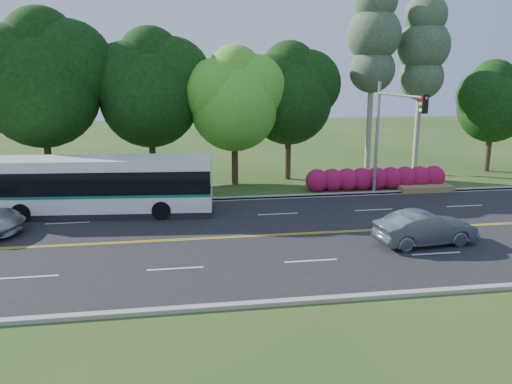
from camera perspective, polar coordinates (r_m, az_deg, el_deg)
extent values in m
plane|color=#274717|center=(24.08, 5.30, -4.79)|extent=(120.00, 120.00, 0.00)
cube|color=black|center=(24.07, 5.30, -4.77)|extent=(60.00, 14.00, 0.02)
cube|color=#9E998F|center=(30.76, 2.10, -0.52)|extent=(60.00, 0.30, 0.15)
cube|color=#9E998F|center=(17.69, 10.99, -11.73)|extent=(60.00, 0.30, 0.15)
cube|color=#274717|center=(32.54, 1.49, 0.22)|extent=(60.00, 4.00, 0.10)
cube|color=gold|center=(24.00, 5.34, -4.80)|extent=(57.00, 0.10, 0.00)
cube|color=gold|center=(24.14, 5.25, -4.68)|extent=(57.00, 0.10, 0.00)
cube|color=silver|center=(20.95, -24.60, -8.82)|extent=(2.20, 0.12, 0.00)
cube|color=silver|center=(20.12, -9.21, -8.62)|extent=(2.20, 0.12, 0.00)
cube|color=silver|center=(20.77, 6.29, -7.81)|extent=(2.20, 0.12, 0.00)
cube|color=silver|center=(22.76, 19.88, -6.62)|extent=(2.20, 0.12, 0.00)
cube|color=silver|center=(27.37, -20.76, -3.33)|extent=(2.20, 0.12, 0.00)
cube|color=silver|center=(26.74, -9.15, -2.98)|extent=(2.20, 0.12, 0.00)
cube|color=silver|center=(27.23, 2.50, -2.52)|extent=(2.20, 0.12, 0.00)
cube|color=silver|center=(28.78, 13.31, -1.99)|extent=(2.20, 0.12, 0.00)
cube|color=silver|center=(31.24, 22.72, -1.47)|extent=(2.20, 0.12, 0.00)
cube|color=silver|center=(30.49, 2.20, -0.75)|extent=(57.00, 0.12, 0.00)
cube|color=silver|center=(17.97, 10.66, -11.49)|extent=(57.00, 0.12, 0.00)
cylinder|color=#322516|center=(34.64, -22.61, 3.25)|extent=(0.44, 0.44, 3.96)
sphere|color=black|center=(34.20, -23.31, 10.68)|extent=(7.20, 7.20, 7.20)
sphere|color=black|center=(34.12, -20.71, 13.33)|extent=(5.76, 5.76, 5.76)
sphere|color=black|center=(34.37, -25.96, 12.55)|extent=(5.40, 5.40, 5.40)
sphere|color=black|center=(34.59, -23.41, 15.19)|extent=(4.68, 4.68, 4.68)
cylinder|color=#322516|center=(34.68, -11.71, 3.73)|extent=(0.44, 0.44, 3.60)
sphere|color=black|center=(34.24, -12.04, 10.52)|extent=(6.60, 6.60, 6.60)
sphere|color=black|center=(34.45, -9.60, 12.84)|extent=(5.28, 5.28, 5.28)
sphere|color=black|center=(34.10, -14.42, 12.33)|extent=(4.95, 4.95, 4.95)
sphere|color=black|center=(34.60, -12.05, 14.65)|extent=(4.29, 4.29, 4.29)
cylinder|color=#322516|center=(33.88, -2.43, 3.46)|extent=(0.44, 0.44, 3.24)
sphere|color=green|center=(33.43, -2.50, 9.63)|extent=(5.80, 5.80, 5.80)
sphere|color=green|center=(33.83, -0.33, 11.66)|extent=(4.64, 4.64, 4.64)
sphere|color=green|center=(33.07, -4.51, 11.32)|extent=(4.35, 4.35, 4.35)
sphere|color=green|center=(33.76, -2.44, 13.36)|extent=(3.77, 3.77, 3.77)
cylinder|color=#322516|center=(35.96, 3.66, 4.18)|extent=(0.44, 0.44, 3.42)
sphere|color=black|center=(35.54, 3.75, 10.25)|extent=(6.00, 6.00, 6.00)
sphere|color=black|center=(36.10, 5.82, 12.17)|extent=(4.80, 4.80, 4.80)
sphere|color=black|center=(35.06, 1.89, 11.95)|extent=(4.50, 4.50, 4.50)
sphere|color=black|center=(35.90, 3.83, 13.88)|extent=(3.90, 3.90, 3.90)
cylinder|color=#A19982|center=(37.34, 12.88, 9.15)|extent=(0.40, 0.40, 9.80)
sphere|color=#364C2F|center=(37.24, 13.12, 13.45)|extent=(3.23, 3.23, 3.23)
sphere|color=#364C2F|center=(37.33, 13.32, 17.10)|extent=(3.80, 3.80, 3.80)
sphere|color=#364C2F|center=(37.54, 13.52, 20.50)|extent=(3.04, 3.04, 3.04)
cylinder|color=#A19982|center=(39.45, 18.06, 8.54)|extent=(0.40, 0.40, 9.10)
sphere|color=#364C2F|center=(39.33, 18.35, 12.31)|extent=(3.23, 3.23, 3.23)
sphere|color=#364C2F|center=(39.37, 18.59, 15.52)|extent=(3.80, 3.80, 3.80)
sphere|color=#364C2F|center=(39.52, 18.83, 18.52)|extent=(3.04, 3.04, 3.04)
cylinder|color=#322516|center=(42.79, 24.98, 4.20)|extent=(0.44, 0.44, 3.06)
sphere|color=black|center=(42.45, 25.44, 8.66)|extent=(5.20, 5.20, 5.20)
sphere|color=black|center=(43.31, 26.66, 9.99)|extent=(4.16, 4.16, 4.16)
sphere|color=black|center=(41.66, 24.52, 9.94)|extent=(3.90, 3.90, 3.90)
sphere|color=black|center=(42.76, 25.52, 11.31)|extent=(3.38, 3.38, 3.38)
sphere|color=maroon|center=(32.29, 7.00, 1.29)|extent=(1.50, 1.50, 1.50)
sphere|color=maroon|center=(32.57, 8.69, 1.34)|extent=(1.50, 1.50, 1.50)
sphere|color=maroon|center=(32.88, 10.36, 1.39)|extent=(1.50, 1.50, 1.50)
sphere|color=maroon|center=(33.22, 11.99, 1.44)|extent=(1.50, 1.50, 1.50)
sphere|color=maroon|center=(33.58, 13.59, 1.49)|extent=(1.50, 1.50, 1.50)
sphere|color=maroon|center=(33.97, 15.15, 1.53)|extent=(1.50, 1.50, 1.50)
sphere|color=maroon|center=(34.38, 16.67, 1.57)|extent=(1.50, 1.50, 1.50)
sphere|color=maroon|center=(34.82, 18.16, 1.61)|extent=(1.50, 1.50, 1.50)
sphere|color=maroon|center=(35.28, 19.61, 1.65)|extent=(1.50, 1.50, 1.50)
cube|color=olive|center=(34.24, 18.69, 0.43)|extent=(3.50, 1.40, 0.40)
cylinder|color=gray|center=(32.12, 13.63, 5.93)|extent=(0.20, 0.20, 7.00)
cylinder|color=gray|center=(29.13, 16.19, 10.57)|extent=(0.14, 6.00, 0.14)
cube|color=black|center=(26.63, 18.67, 9.51)|extent=(0.32, 0.28, 0.95)
sphere|color=red|center=(26.54, 18.39, 10.17)|extent=(0.18, 0.18, 0.18)
sphere|color=yellow|center=(26.56, 18.34, 9.53)|extent=(0.18, 0.18, 0.18)
sphere|color=#19D833|center=(26.58, 18.30, 8.88)|extent=(0.18, 0.18, 0.18)
cube|color=white|center=(28.16, -17.24, -0.82)|extent=(12.06, 3.56, 0.98)
cube|color=black|center=(27.92, -17.40, 1.38)|extent=(12.01, 3.60, 1.23)
cube|color=white|center=(27.76, -17.53, 3.17)|extent=(12.06, 3.56, 0.55)
cube|color=#0B6A59|center=(28.06, -17.30, 0.03)|extent=(12.01, 3.61, 0.14)
cube|color=black|center=(28.33, -17.15, -2.12)|extent=(12.05, 3.46, 0.35)
cylinder|color=black|center=(28.31, -25.25, -2.17)|extent=(1.01, 0.36, 0.99)
cylinder|color=black|center=(30.45, -23.66, -0.97)|extent=(1.01, 0.36, 0.99)
cylinder|color=black|center=(26.52, -10.76, -2.08)|extent=(1.01, 0.36, 0.99)
cylinder|color=black|center=(28.79, -10.21, -0.81)|extent=(1.01, 0.36, 0.99)
imported|color=slate|center=(23.53, 18.80, -3.96)|extent=(4.69, 2.08, 1.50)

